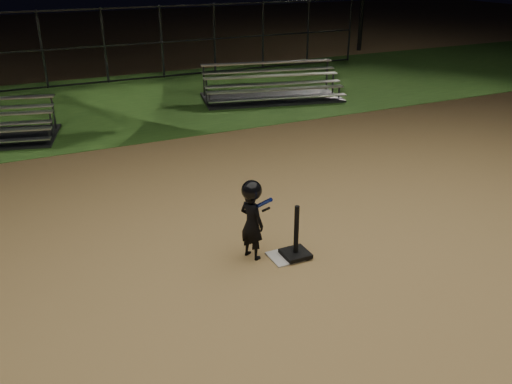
# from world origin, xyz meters

# --- Properties ---
(ground) EXTENTS (80.00, 80.00, 0.00)m
(ground) POSITION_xyz_m (0.00, 0.00, 0.00)
(ground) COLOR tan
(ground) RESTS_ON ground
(grass_strip) EXTENTS (60.00, 8.00, 0.01)m
(grass_strip) POSITION_xyz_m (0.00, 10.00, 0.01)
(grass_strip) COLOR #2C541B
(grass_strip) RESTS_ON ground
(home_plate) EXTENTS (0.45, 0.45, 0.02)m
(home_plate) POSITION_xyz_m (0.00, 0.00, 0.01)
(home_plate) COLOR beige
(home_plate) RESTS_ON ground
(batting_tee) EXTENTS (0.38, 0.38, 0.80)m
(batting_tee) POSITION_xyz_m (0.14, -0.05, 0.17)
(batting_tee) COLOR black
(batting_tee) RESTS_ON home_plate
(child_batter) EXTENTS (0.44, 0.68, 1.21)m
(child_batter) POSITION_xyz_m (-0.43, 0.23, 0.64)
(child_batter) COLOR black
(child_batter) RESTS_ON ground
(bleacher_right) EXTENTS (4.52, 2.91, 1.02)m
(bleacher_right) POSITION_xyz_m (4.10, 8.51, 0.21)
(bleacher_right) COLOR silver
(bleacher_right) RESTS_ON ground
(backstop_fence) EXTENTS (20.08, 0.08, 2.50)m
(backstop_fence) POSITION_xyz_m (0.00, 13.00, 1.25)
(backstop_fence) COLOR #38383D
(backstop_fence) RESTS_ON ground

